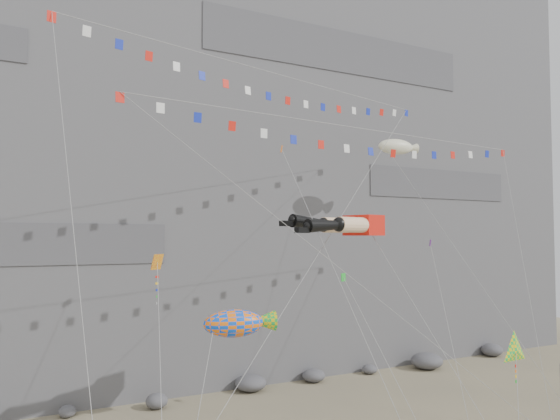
# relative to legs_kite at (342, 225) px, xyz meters

# --- Properties ---
(cliff) EXTENTS (80.00, 28.00, 50.00)m
(cliff) POSITION_rel_legs_kite_xyz_m (-0.11, 28.11, 11.77)
(cliff) COLOR slate
(cliff) RESTS_ON ground
(talus_boulders) EXTENTS (60.00, 3.00, 1.20)m
(talus_boulders) POSITION_rel_legs_kite_xyz_m (-0.11, 13.11, -12.63)
(talus_boulders) COLOR #58585D
(talus_boulders) RESTS_ON ground
(legs_kite) EXTENTS (7.46, 13.95, 18.26)m
(legs_kite) POSITION_rel_legs_kite_xyz_m (0.00, 0.00, 0.00)
(legs_kite) COLOR red
(legs_kite) RESTS_ON ground
(flag_banner_upper) EXTENTS (29.48, 16.54, 29.74)m
(flag_banner_upper) POSITION_rel_legs_kite_xyz_m (-1.98, 4.71, 10.37)
(flag_banner_upper) COLOR red
(flag_banner_upper) RESTS_ON ground
(flag_banner_lower) EXTENTS (31.81, 9.03, 22.92)m
(flag_banner_lower) POSITION_rel_legs_kite_xyz_m (2.38, 1.45, 6.48)
(flag_banner_lower) COLOR red
(flag_banner_lower) RESTS_ON ground
(harlequin_kite) EXTENTS (2.83, 9.46, 14.09)m
(harlequin_kite) POSITION_rel_legs_kite_xyz_m (-11.25, 0.84, -2.11)
(harlequin_kite) COLOR red
(harlequin_kite) RESTS_ON ground
(fish_windsock) EXTENTS (6.08, 4.49, 9.88)m
(fish_windsock) POSITION_rel_legs_kite_xyz_m (-8.90, -3.97, -4.81)
(fish_windsock) COLOR orange
(fish_windsock) RESTS_ON ground
(delta_kite) EXTENTS (4.94, 3.57, 8.41)m
(delta_kite) POSITION_rel_legs_kite_xyz_m (5.25, -8.18, -6.69)
(delta_kite) COLOR yellow
(delta_kite) RESTS_ON ground
(blimp_windsock) EXTENTS (4.74, 15.77, 25.18)m
(blimp_windsock) POSITION_rel_legs_kite_xyz_m (11.50, 8.63, 7.00)
(blimp_windsock) COLOR #ECE8C2
(blimp_windsock) RESTS_ON ground
(small_kite_a) EXTENTS (1.64, 13.62, 22.32)m
(small_kite_a) POSITION_rel_legs_kite_xyz_m (-2.72, 2.36, 4.33)
(small_kite_a) COLOR orange
(small_kite_a) RESTS_ON ground
(small_kite_b) EXTENTS (5.33, 9.07, 15.49)m
(small_kite_b) POSITION_rel_legs_kite_xyz_m (7.06, -0.17, -1.43)
(small_kite_b) COLOR purple
(small_kite_b) RESTS_ON ground
(small_kite_c) EXTENTS (1.39, 8.82, 13.07)m
(small_kite_c) POSITION_rel_legs_kite_xyz_m (-0.96, -1.66, -3.28)
(small_kite_c) COLOR green
(small_kite_c) RESTS_ON ground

